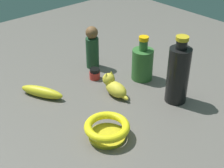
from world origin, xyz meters
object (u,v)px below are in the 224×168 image
object	(u,v)px
nail_polish_jar	(95,74)
banana	(42,92)
bottle_tall	(178,74)
person_figure_adult	(92,48)
bottle_short	(142,63)
bowl	(107,129)
cat_figurine	(114,86)

from	to	relation	value
nail_polish_jar	banana	bearing A→B (deg)	-6.31
bottle_tall	person_figure_adult	size ratio (longest dim) A/B	1.36
bottle_tall	bottle_short	xyz separation A→B (m)	(-0.02, -0.19, -0.04)
bottle_short	bowl	bearing A→B (deg)	27.96
bottle_tall	nail_polish_jar	world-z (taller)	bottle_tall
cat_figurine	banana	world-z (taller)	cat_figurine
bottle_short	banana	world-z (taller)	bottle_short
nail_polish_jar	person_figure_adult	bearing A→B (deg)	-124.08
nail_polish_jar	person_figure_adult	xyz separation A→B (m)	(-0.06, -0.09, 0.07)
cat_figurine	bottle_tall	bearing A→B (deg)	128.70
nail_polish_jar	banana	xyz separation A→B (m)	(0.23, -0.03, -0.00)
cat_figurine	bowl	bearing A→B (deg)	43.09
bottle_tall	bowl	distance (m)	0.33
bowl	person_figure_adult	distance (m)	0.48
person_figure_adult	banana	world-z (taller)	person_figure_adult
nail_polish_jar	bottle_short	bearing A→B (deg)	139.29
cat_figurine	person_figure_adult	xyz separation A→B (m)	(-0.08, -0.23, 0.06)
bottle_tall	nail_polish_jar	xyz separation A→B (m)	(0.12, -0.32, -0.09)
cat_figurine	banana	bearing A→B (deg)	-37.95
banana	nail_polish_jar	bearing A→B (deg)	56.26
bowl	person_figure_adult	size ratio (longest dim) A/B	0.77
bowl	banana	bearing A→B (deg)	-84.48
bottle_tall	bowl	bearing A→B (deg)	-1.63
nail_polish_jar	bowl	distance (m)	0.37
person_figure_adult	bowl	bearing A→B (deg)	56.86
cat_figurine	bottle_short	size ratio (longest dim) A/B	0.73
bottle_short	nail_polish_jar	bearing A→B (deg)	-40.71
cat_figurine	bowl	xyz separation A→B (m)	(0.18, 0.17, -0.00)
cat_figurine	bowl	distance (m)	0.25
cat_figurine	bottle_short	bearing A→B (deg)	-174.91
bottle_tall	cat_figurine	bearing A→B (deg)	-51.30
bowl	bottle_short	world-z (taller)	bottle_short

